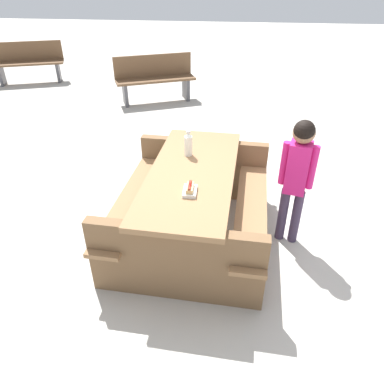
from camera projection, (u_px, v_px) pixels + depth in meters
name	position (u px, v px, depth m)	size (l,w,h in m)	color
ground_plane	(192.00, 236.00, 3.68)	(30.00, 30.00, 0.00)	#B7B2A8
picnic_table	(192.00, 199.00, 3.44)	(1.88, 1.50, 0.75)	olive
soda_bottle	(188.00, 144.00, 3.48)	(0.08, 0.08, 0.25)	silver
hotdog_tray	(190.00, 189.00, 2.95)	(0.18, 0.11, 0.08)	white
child_in_coat	(298.00, 168.00, 3.21)	(0.22, 0.30, 1.26)	#3F334C
park_bench_near	(155.00, 78.00, 6.95)	(0.96, 1.54, 0.85)	brown
park_bench_mid	(28.00, 61.00, 8.05)	(0.88, 1.55, 0.85)	brown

